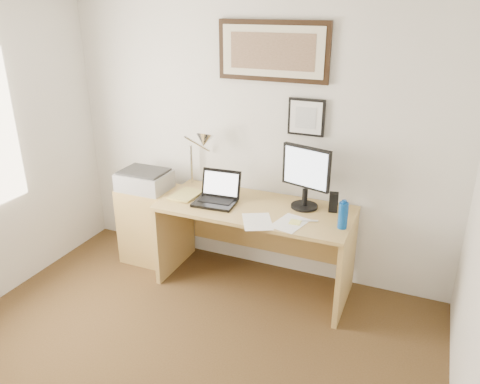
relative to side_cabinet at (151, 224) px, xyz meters
The scene contains 17 objects.
wall_back 1.32m from the side_cabinet, 19.18° to the left, with size 3.50×0.02×2.50m, color silver.
side_cabinet is the anchor object (origin of this frame).
water_bottle 1.88m from the side_cabinet, ahead, with size 0.07×0.07×0.20m, color #0B4498.
bottle_cap 1.91m from the side_cabinet, ahead, with size 0.04×0.04×0.02m, color #0B4498.
speaker 1.75m from the side_cabinet, ahead, with size 0.07×0.06×0.16m, color black.
paper_sheet_a 1.29m from the side_cabinet, 14.30° to the right, with size 0.22×0.31×0.00m, color white.
paper_sheet_b 1.50m from the side_cabinet, ahead, with size 0.21×0.30×0.00m, color white.
sticky_pad 1.53m from the side_cabinet, ahead, with size 0.08×0.08×0.01m, color #FFFE78.
marker_pen 1.61m from the side_cabinet, ahead, with size 0.02×0.02×0.14m, color silver.
book 0.52m from the side_cabinet, 11.34° to the right, with size 0.21×0.28×0.02m, color tan.
desk 1.08m from the side_cabinet, ahead, with size 1.60×0.70×0.75m.
laptop 0.87m from the side_cabinet, ahead, with size 0.36×0.32×0.26m.
lcd_monitor 1.60m from the side_cabinet, ahead, with size 0.41×0.22×0.52m.
printer 0.45m from the side_cabinet, 112.86° to the right, with size 0.44×0.34×0.18m.
desk_lamp 0.98m from the side_cabinet, 14.38° to the left, with size 0.29×0.27×0.53m.
picture_large 1.93m from the side_cabinet, 15.25° to the left, with size 0.92×0.04×0.47m.
picture_small 1.77m from the side_cabinet, 12.05° to the left, with size 0.30×0.03×0.30m.
Camera 1 is at (1.41, -1.64, 2.32)m, focal length 35.00 mm.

